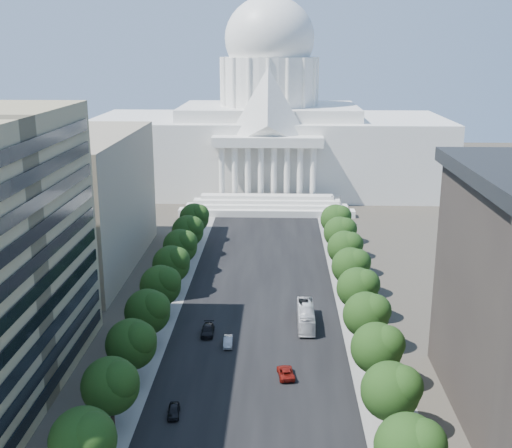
# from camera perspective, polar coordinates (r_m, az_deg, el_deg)

# --- Properties ---
(road_asphalt) EXTENTS (30.00, 260.00, 0.01)m
(road_asphalt) POSITION_cam_1_polar(r_m,az_deg,el_deg) (136.50, 0.46, -5.30)
(road_asphalt) COLOR black
(road_asphalt) RESTS_ON ground
(sidewalk_left) EXTENTS (8.00, 260.00, 0.02)m
(sidewalk_left) POSITION_cam_1_polar(r_m,az_deg,el_deg) (138.30, -7.47, -5.15)
(sidewalk_left) COLOR gray
(sidewalk_left) RESTS_ON ground
(sidewalk_right) EXTENTS (8.00, 260.00, 0.02)m
(sidewalk_right) POSITION_cam_1_polar(r_m,az_deg,el_deg) (137.32, 8.44, -5.34)
(sidewalk_right) COLOR gray
(sidewalk_right) RESTS_ON ground
(capitol) EXTENTS (120.00, 56.00, 73.00)m
(capitol) POSITION_cam_1_polar(r_m,az_deg,el_deg) (224.27, 1.17, 8.22)
(capitol) COLOR white
(capitol) RESTS_ON ground
(office_block_left_far) EXTENTS (38.00, 52.00, 30.00)m
(office_block_left_far) POSITION_cam_1_polar(r_m,az_deg,el_deg) (150.65, -18.00, 1.90)
(office_block_left_far) COLOR gray
(office_block_left_far) RESTS_ON ground
(tree_l_b) EXTENTS (7.79, 7.60, 9.97)m
(tree_l_b) POSITION_cam_1_polar(r_m,az_deg,el_deg) (77.34, -14.94, -18.02)
(tree_l_b) COLOR #33261C
(tree_l_b) RESTS_ON ground
(tree_l_c) EXTENTS (7.79, 7.60, 9.97)m
(tree_l_c) POSITION_cam_1_polar(r_m,az_deg,el_deg) (87.17, -12.64, -13.75)
(tree_l_c) COLOR #33261C
(tree_l_c) RESTS_ON ground
(tree_l_d) EXTENTS (7.79, 7.60, 9.97)m
(tree_l_d) POSITION_cam_1_polar(r_m,az_deg,el_deg) (97.48, -10.88, -10.34)
(tree_l_d) COLOR #33261C
(tree_l_d) RESTS_ON ground
(tree_l_e) EXTENTS (7.79, 7.60, 9.97)m
(tree_l_e) POSITION_cam_1_polar(r_m,az_deg,el_deg) (108.14, -9.48, -7.59)
(tree_l_e) COLOR #33261C
(tree_l_e) RESTS_ON ground
(tree_l_f) EXTENTS (7.79, 7.60, 9.97)m
(tree_l_f) POSITION_cam_1_polar(r_m,az_deg,el_deg) (119.06, -8.35, -5.34)
(tree_l_f) COLOR #33261C
(tree_l_f) RESTS_ON ground
(tree_l_g) EXTENTS (7.79, 7.60, 9.97)m
(tree_l_g) POSITION_cam_1_polar(r_m,az_deg,el_deg) (130.16, -7.42, -3.47)
(tree_l_g) COLOR #33261C
(tree_l_g) RESTS_ON ground
(tree_l_h) EXTENTS (7.79, 7.60, 9.97)m
(tree_l_h) POSITION_cam_1_polar(r_m,az_deg,el_deg) (141.42, -6.64, -1.89)
(tree_l_h) COLOR #33261C
(tree_l_h) RESTS_ON ground
(tree_l_i) EXTENTS (7.79, 7.60, 9.97)m
(tree_l_i) POSITION_cam_1_polar(r_m,az_deg,el_deg) (152.78, -5.98, -0.54)
(tree_l_i) COLOR #33261C
(tree_l_i) RESTS_ON ground
(tree_l_j) EXTENTS (7.79, 7.60, 9.97)m
(tree_l_j) POSITION_cam_1_polar(r_m,az_deg,el_deg) (164.24, -5.41, 0.62)
(tree_l_j) COLOR #33261C
(tree_l_j) RESTS_ON ground
(tree_r_b) EXTENTS (7.79, 7.60, 9.97)m
(tree_r_b) POSITION_cam_1_polar(r_m,az_deg,el_deg) (75.84, 13.70, -18.67)
(tree_r_b) COLOR #33261C
(tree_r_b) RESTS_ON ground
(tree_r_c) EXTENTS (7.79, 7.60, 9.97)m
(tree_r_c) POSITION_cam_1_polar(r_m,az_deg,el_deg) (85.84, 12.10, -14.20)
(tree_r_c) COLOR #33261C
(tree_r_c) RESTS_ON ground
(tree_r_d) EXTENTS (7.79, 7.60, 9.97)m
(tree_r_d) POSITION_cam_1_polar(r_m,az_deg,el_deg) (96.29, 10.89, -10.68)
(tree_r_d) COLOR #33261C
(tree_r_d) RESTS_ON ground
(tree_r_e) EXTENTS (7.79, 7.60, 9.97)m
(tree_r_e) POSITION_cam_1_polar(r_m,az_deg,el_deg) (107.07, 9.95, -7.86)
(tree_r_e) COLOR #33261C
(tree_r_e) RESTS_ON ground
(tree_r_f) EXTENTS (7.79, 7.60, 9.97)m
(tree_r_f) POSITION_cam_1_polar(r_m,az_deg,el_deg) (118.08, 9.18, -5.55)
(tree_r_f) COLOR #33261C
(tree_r_f) RESTS_ON ground
(tree_r_g) EXTENTS (7.79, 7.60, 9.97)m
(tree_r_g) POSITION_cam_1_polar(r_m,az_deg,el_deg) (129.27, 8.55, -3.64)
(tree_r_g) COLOR #33261C
(tree_r_g) RESTS_ON ground
(tree_r_h) EXTENTS (7.79, 7.60, 9.97)m
(tree_r_h) POSITION_cam_1_polar(r_m,az_deg,el_deg) (140.60, 8.03, -2.04)
(tree_r_h) COLOR #33261C
(tree_r_h) RESTS_ON ground
(tree_r_i) EXTENTS (7.79, 7.60, 9.97)m
(tree_r_i) POSITION_cam_1_polar(r_m,az_deg,el_deg) (152.03, 7.58, -0.68)
(tree_r_i) COLOR #33261C
(tree_r_i) RESTS_ON ground
(tree_r_j) EXTENTS (7.79, 7.60, 9.97)m
(tree_r_j) POSITION_cam_1_polar(r_m,az_deg,el_deg) (163.54, 7.20, 0.50)
(tree_r_j) COLOR #33261C
(tree_r_j) RESTS_ON ground
(streetlight_b) EXTENTS (2.61, 0.44, 9.00)m
(streetlight_b) POSITION_cam_1_polar(r_m,az_deg,el_deg) (85.75, 13.24, -14.80)
(streetlight_b) COLOR gray
(streetlight_b) RESTS_ON ground
(streetlight_c) EXTENTS (2.61, 0.44, 9.00)m
(streetlight_c) POSITION_cam_1_polar(r_m,az_deg,el_deg) (107.72, 10.75, -8.12)
(streetlight_c) COLOR gray
(streetlight_c) RESTS_ON ground
(streetlight_d) EXTENTS (2.61, 0.44, 9.00)m
(streetlight_d) POSITION_cam_1_polar(r_m,az_deg,el_deg) (130.79, 9.17, -3.74)
(streetlight_d) COLOR gray
(streetlight_d) RESTS_ON ground
(streetlight_e) EXTENTS (2.61, 0.44, 9.00)m
(streetlight_e) POSITION_cam_1_polar(r_m,az_deg,el_deg) (154.46, 8.08, -0.68)
(streetlight_e) COLOR gray
(streetlight_e) RESTS_ON ground
(streetlight_f) EXTENTS (2.61, 0.44, 9.00)m
(streetlight_f) POSITION_cam_1_polar(r_m,az_deg,el_deg) (178.49, 7.28, 1.56)
(streetlight_f) COLOR gray
(streetlight_f) RESTS_ON ground
(car_dark_a) EXTENTS (1.93, 4.09, 1.35)m
(car_dark_a) POSITION_cam_1_polar(r_m,az_deg,el_deg) (91.48, -7.33, -16.15)
(car_dark_a) COLOR black
(car_dark_a) RESTS_ON ground
(car_silver) EXTENTS (1.68, 4.36, 1.42)m
(car_silver) POSITION_cam_1_polar(r_m,az_deg,el_deg) (109.45, -2.50, -10.39)
(car_silver) COLOR #95979C
(car_silver) RESTS_ON ground
(car_red) EXTENTS (3.00, 5.30, 1.40)m
(car_red) POSITION_cam_1_polar(r_m,az_deg,el_deg) (100.04, 2.66, -13.05)
(car_red) COLOR maroon
(car_red) RESTS_ON ground
(car_dark_b) EXTENTS (2.23, 5.31, 1.53)m
(car_dark_b) POSITION_cam_1_polar(r_m,az_deg,el_deg) (113.47, -4.32, -9.41)
(car_dark_b) COLOR black
(car_dark_b) RESTS_ON ground
(city_bus) EXTENTS (2.88, 12.26, 3.41)m
(city_bus) POSITION_cam_1_polar(r_m,az_deg,el_deg) (116.75, 4.45, -8.16)
(city_bus) COLOR silver
(city_bus) RESTS_ON ground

